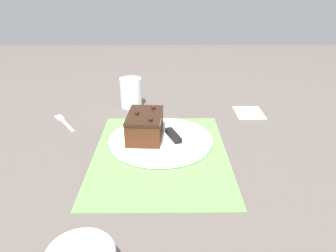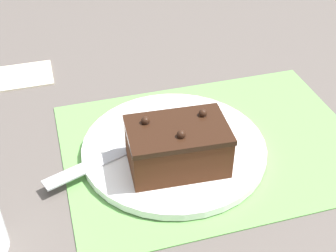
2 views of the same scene
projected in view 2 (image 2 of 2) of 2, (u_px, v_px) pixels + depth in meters
The scene contains 6 objects.
ground_plane at pixel (212, 146), 0.73m from camera, with size 3.00×3.00×0.00m, color #544C47.
placemat_woven at pixel (212, 145), 0.73m from camera, with size 0.46×0.34×0.00m, color #609E4C.
cake_plate at pixel (174, 149), 0.71m from camera, with size 0.28×0.28×0.01m.
chocolate_cake at pixel (177, 146), 0.66m from camera, with size 0.14×0.10×0.08m.
serving_knife at pixel (145, 139), 0.71m from camera, with size 0.24×0.10×0.01m.
folded_napkin at pixel (23, 75), 0.89m from camera, with size 0.11×0.09×0.01m, color beige.
Camera 2 is at (-0.22, -0.52, 0.47)m, focal length 50.00 mm.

